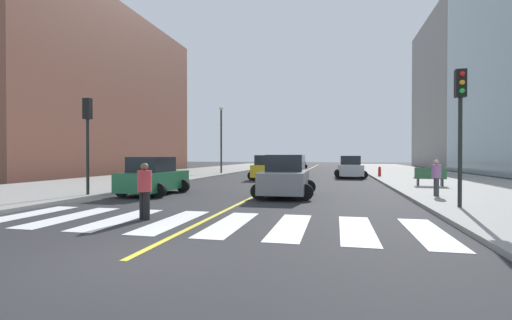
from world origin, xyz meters
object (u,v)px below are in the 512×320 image
traffic_light_near_corner (460,111)px  pedestrian_waiting_east (436,176)px  car_black_second (298,163)px  park_bench (430,177)px  car_gray_fifth (285,177)px  traffic_light_far_corner (88,127)px  pedestrian_crossing (145,188)px  car_yellow_nearest (268,168)px  street_lamp (221,134)px  fire_hydrant (380,171)px  car_green_third (154,177)px  car_silver_sixth (350,168)px  car_white_fourth (277,168)px

traffic_light_near_corner → pedestrian_waiting_east: 4.56m
car_black_second → pedestrian_waiting_east: size_ratio=2.57×
park_bench → car_gray_fifth: bearing=132.8°
traffic_light_far_corner → park_bench: bearing=27.0°
car_black_second → pedestrian_crossing: size_ratio=2.42×
car_yellow_nearest → street_lamp: bearing=131.4°
car_gray_fifth → pedestrian_crossing: size_ratio=2.60×
traffic_light_near_corner → fire_hydrant: traffic_light_near_corner is taller
car_green_third → traffic_light_far_corner: size_ratio=0.95×
traffic_light_far_corner → fire_hydrant: traffic_light_far_corner is taller
traffic_light_far_corner → street_lamp: size_ratio=0.64×
car_black_second → car_gray_fifth: car_gray_fifth is taller
car_silver_sixth → park_bench: (4.40, -9.89, -0.25)m
car_green_third → fire_hydrant: bearing=53.7°
car_white_fourth → traffic_light_far_corner: size_ratio=0.83×
car_white_fourth → car_gray_fifth: (3.33, -17.63, 0.17)m
traffic_light_near_corner → park_bench: 10.13m
pedestrian_waiting_east → pedestrian_crossing: bearing=128.0°
car_green_third → park_bench: bearing=25.2°
pedestrian_waiting_east → fire_hydrant: size_ratio=1.89×
car_silver_sixth → traffic_light_near_corner: size_ratio=0.92×
pedestrian_crossing → pedestrian_waiting_east: 12.98m
car_black_second → pedestrian_crossing: 45.02m
pedestrian_waiting_east → fire_hydrant: (-0.62, 16.57, -0.50)m
car_yellow_nearest → car_silver_sixth: (6.95, 3.74, -0.02)m
car_gray_fifth → traffic_light_far_corner: bearing=14.8°
park_bench → traffic_light_near_corner: bearing=177.6°
car_black_second → car_white_fourth: bearing=-87.4°
street_lamp → car_white_fourth: bearing=-16.7°
car_yellow_nearest → car_silver_sixth: bearing=27.5°
traffic_light_near_corner → pedestrian_waiting_east: bearing=-92.6°
park_bench → car_white_fourth: bearing=50.3°
fire_hydrant → car_silver_sixth: bearing=-162.4°
car_yellow_nearest → fire_hydrant: (9.61, 4.58, -0.38)m
car_black_second → fire_hydrant: (9.67, -20.68, -0.30)m
traffic_light_far_corner → car_yellow_nearest: bearing=68.4°
car_white_fourth → pedestrian_waiting_east: size_ratio=2.27×
car_yellow_nearest → pedestrian_waiting_east: car_yellow_nearest is taller
car_green_third → car_gray_fifth: 6.83m
car_white_fourth → car_silver_sixth: (7.03, -1.53, 0.15)m
car_green_third → traffic_light_near_corner: size_ratio=0.88×
traffic_light_near_corner → pedestrian_waiting_east: (0.17, 3.77, -2.56)m
traffic_light_far_corner → pedestrian_waiting_east: 16.59m
car_green_third → car_gray_fifth: bearing=6.1°
park_bench → street_lamp: 22.61m
car_yellow_nearest → traffic_light_near_corner: traffic_light_near_corner is taller
car_black_second → car_yellow_nearest: bearing=-87.2°
traffic_light_near_corner → car_white_fourth: bearing=-64.3°
street_lamp → park_bench: bearing=-36.8°
car_white_fourth → fire_hydrant: bearing=-4.9°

